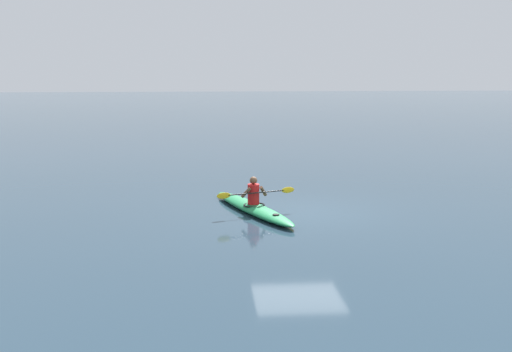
# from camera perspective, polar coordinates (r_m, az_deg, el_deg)

# --- Properties ---
(ground_plane) EXTENTS (160.00, 160.00, 0.00)m
(ground_plane) POSITION_cam_1_polar(r_m,az_deg,el_deg) (18.73, 3.65, -3.14)
(ground_plane) COLOR #233847
(kayak) EXTENTS (2.30, 4.80, 0.24)m
(kayak) POSITION_cam_1_polar(r_m,az_deg,el_deg) (18.73, -0.28, -2.72)
(kayak) COLOR #19723F
(kayak) RESTS_ON ground
(kayaker) EXTENTS (2.21, 0.84, 0.77)m
(kayaker) POSITION_cam_1_polar(r_m,az_deg,el_deg) (18.57, -0.19, -1.39)
(kayaker) COLOR red
(kayaker) RESTS_ON kayak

